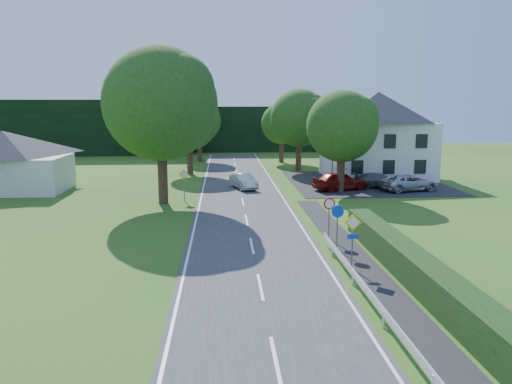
{
  "coord_description": "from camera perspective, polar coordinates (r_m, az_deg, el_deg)",
  "views": [
    {
      "loc": [
        -1.47,
        -13.38,
        7.43
      ],
      "look_at": [
        0.51,
        16.37,
        2.14
      ],
      "focal_mm": 35.0,
      "sensor_mm": 36.0,
      "label": 1
    }
  ],
  "objects": [
    {
      "name": "sign_speed_limit",
      "position": [
        27.56,
        8.37,
        -1.9
      ],
      "size": [
        0.64,
        0.11,
        2.37
      ],
      "color": "slate",
      "rests_on": "ground"
    },
    {
      "name": "motorcycle",
      "position": [
        45.32,
        -1.04,
        1.36
      ],
      "size": [
        0.98,
        2.11,
        1.07
      ],
      "primitive_type": "imported",
      "rotation": [
        0.0,
        0.0,
        0.14
      ],
      "color": "black",
      "rests_on": "road"
    },
    {
      "name": "bungalow_left",
      "position": [
        47.41,
        -26.83,
        3.27
      ],
      "size": [
        11.0,
        6.5,
        5.2
      ],
      "color": "#B8B7B3",
      "rests_on": "ground"
    },
    {
      "name": "tree_left_back",
      "position": [
        65.54,
        -6.49,
        7.03
      ],
      "size": [
        6.6,
        6.6,
        8.07
      ],
      "primitive_type": null,
      "color": "#1E4615",
      "rests_on": "ground"
    },
    {
      "name": "streetlight",
      "position": [
        44.51,
        8.62,
        6.13
      ],
      "size": [
        2.03,
        0.18,
        8.0
      ],
      "color": "slate",
      "rests_on": "ground"
    },
    {
      "name": "hedge_right",
      "position": [
        16.98,
        25.44,
        -14.49
      ],
      "size": [
        1.2,
        30.0,
        1.3
      ],
      "primitive_type": "cube",
      "color": "black",
      "rests_on": "ground"
    },
    {
      "name": "house_white",
      "position": [
        51.83,
        13.66,
        6.43
      ],
      "size": [
        10.6,
        8.4,
        8.6
      ],
      "color": "white",
      "rests_on": "ground"
    },
    {
      "name": "tree_left_far",
      "position": [
        53.59,
        -7.62,
        6.61
      ],
      "size": [
        7.0,
        7.0,
        8.58
      ],
      "primitive_type": null,
      "color": "#1E4615",
      "rests_on": "ground"
    },
    {
      "name": "tree_right_mid",
      "position": [
        42.68,
        9.77,
        5.7
      ],
      "size": [
        7.0,
        7.0,
        8.58
      ],
      "primitive_type": null,
      "color": "#1E4615",
      "rests_on": "ground"
    },
    {
      "name": "sign_roundabout",
      "position": [
        25.69,
        9.29,
        -3.02
      ],
      "size": [
        0.64,
        0.08,
        2.37
      ],
      "color": "slate",
      "rests_on": "ground"
    },
    {
      "name": "treeline_right",
      "position": [
        80.04,
        3.02,
        7.23
      ],
      "size": [
        30.0,
        5.0,
        7.0
      ],
      "primitive_type": "cube",
      "color": "black",
      "rests_on": "ground"
    },
    {
      "name": "sign_priority_right",
      "position": [
        22.83,
        10.99,
        -4.41
      ],
      "size": [
        0.78,
        0.09,
        2.59
      ],
      "color": "slate",
      "rests_on": "ground"
    },
    {
      "name": "parked_car_red",
      "position": [
        43.75,
        9.59,
        1.27
      ],
      "size": [
        5.1,
        3.13,
        1.62
      ],
      "primitive_type": "imported",
      "rotation": [
        0.0,
        0.0,
        1.85
      ],
      "color": "maroon",
      "rests_on": "parking_pad"
    },
    {
      "name": "line_edge_left",
      "position": [
        34.23,
        -6.7,
        -2.47
      ],
      "size": [
        0.12,
        80.0,
        0.01
      ],
      "primitive_type": "cube",
      "color": "white",
      "rests_on": "road"
    },
    {
      "name": "tree_right_far",
      "position": [
        56.1,
        4.93,
        7.07
      ],
      "size": [
        7.4,
        7.4,
        9.09
      ],
      "primitive_type": null,
      "color": "#1E4615",
      "rests_on": "ground"
    },
    {
      "name": "treeline_left",
      "position": [
        79.99,
        -23.34,
        6.79
      ],
      "size": [
        44.0,
        6.0,
        8.0
      ],
      "primitive_type": "cube",
      "color": "black",
      "rests_on": "ground"
    },
    {
      "name": "moving_car",
      "position": [
        43.9,
        -1.45,
        1.24
      ],
      "size": [
        2.54,
        4.25,
        1.32
      ],
      "primitive_type": "imported",
      "rotation": [
        0.0,
        0.0,
        0.31
      ],
      "color": "silver",
      "rests_on": "road"
    },
    {
      "name": "line_centre",
      "position": [
        34.22,
        -1.25,
        -2.4
      ],
      "size": [
        0.12,
        80.0,
        0.01
      ],
      "primitive_type": null,
      "color": "white",
      "rests_on": "road"
    },
    {
      "name": "road",
      "position": [
        34.22,
        -1.25,
        -2.45
      ],
      "size": [
        7.0,
        80.0,
        0.04
      ],
      "primitive_type": "cube",
      "color": "#343436",
      "rests_on": "ground"
    },
    {
      "name": "ground",
      "position": [
        15.37,
        2.28,
        -18.84
      ],
      "size": [
        160.0,
        160.0,
        0.0
      ],
      "primitive_type": "plane",
      "color": "#295317",
      "rests_on": "ground"
    },
    {
      "name": "sign_priority_left",
      "position": [
        38.9,
        -8.23,
        1.51
      ],
      "size": [
        0.78,
        0.09,
        2.44
      ],
      "color": "slate",
      "rests_on": "ground"
    },
    {
      "name": "tree_main",
      "position": [
        37.69,
        -10.79,
        7.44
      ],
      "size": [
        9.4,
        9.4,
        11.64
      ],
      "primitive_type": null,
      "color": "#1E4615",
      "rests_on": "ground"
    },
    {
      "name": "line_edge_right",
      "position": [
        34.51,
        4.15,
        -2.32
      ],
      "size": [
        0.12,
        80.0,
        0.01
      ],
      "primitive_type": "cube",
      "color": "white",
      "rests_on": "road"
    },
    {
      "name": "parasol",
      "position": [
        44.56,
        9.58,
        1.64
      ],
      "size": [
        2.18,
        2.22,
        1.94
      ],
      "primitive_type": "imported",
      "rotation": [
        0.0,
        0.0,
        0.03
      ],
      "color": "#B00E21",
      "rests_on": "parking_pad"
    },
    {
      "name": "parking_pad",
      "position": [
        48.86,
        12.25,
        1.11
      ],
      "size": [
        14.0,
        16.0,
        0.04
      ],
      "primitive_type": "cube",
      "color": "black",
      "rests_on": "ground"
    },
    {
      "name": "footpath",
      "position": [
        18.24,
        17.75,
        -14.41
      ],
      "size": [
        1.5,
        44.0,
        0.04
      ],
      "primitive_type": "cube",
      "color": "black",
      "rests_on": "ground"
    },
    {
      "name": "parked_car_silver_b",
      "position": [
        44.85,
        17.08,
        1.03
      ],
      "size": [
        5.4,
        3.45,
        1.39
      ],
      "primitive_type": "imported",
      "rotation": [
        0.0,
        0.0,
        1.82
      ],
      "color": "#BAB9C1",
      "rests_on": "parking_pad"
    },
    {
      "name": "guardrail",
      "position": [
        15.22,
        18.07,
        -18.2
      ],
      "size": [
        0.12,
        26.0,
        0.69
      ],
      "primitive_type": null,
      "color": "silver",
      "rests_on": "ground"
    },
    {
      "name": "tree_right_back",
      "position": [
        63.92,
        2.94,
        6.77
      ],
      "size": [
        6.2,
        6.2,
        7.56
      ],
      "primitive_type": null,
      "color": "#1E4615",
      "rests_on": "ground"
    },
    {
      "name": "parked_car_grey",
      "position": [
        45.87,
        13.82,
        1.31
      ],
      "size": [
        4.47,
        1.82,
        1.3
      ],
      "primitive_type": "imported",
      "rotation": [
        0.0,
        0.0,
        1.57
      ],
      "color": "#55555A",
      "rests_on": "parking_pad"
    }
  ]
}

